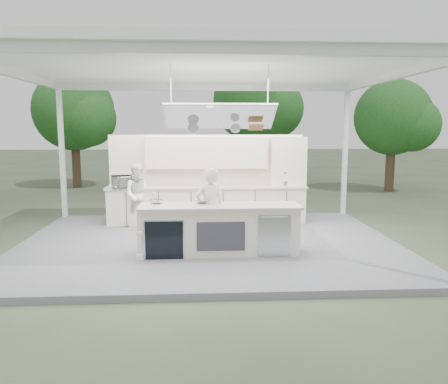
{
  "coord_description": "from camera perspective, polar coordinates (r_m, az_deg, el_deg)",
  "views": [
    {
      "loc": [
        -0.19,
        -9.15,
        2.53
      ],
      "look_at": [
        0.35,
        0.4,
        1.13
      ],
      "focal_mm": 35.0,
      "sensor_mm": 36.0,
      "label": 1
    }
  ],
  "objects": [
    {
      "name": "back_wall_unit",
      "position": [
        11.32,
        -0.03,
        3.46
      ],
      "size": [
        5.05,
        0.48,
        2.25
      ],
      "color": "#EFE4CB",
      "rests_on": "stage_deck"
    },
    {
      "name": "tree_cluster",
      "position": [
        18.94,
        -3.22,
        10.57
      ],
      "size": [
        19.55,
        9.4,
        5.85
      ],
      "color": "#4C3926",
      "rests_on": "ground"
    },
    {
      "name": "toaster_oven",
      "position": [
        11.09,
        -13.02,
        1.32
      ],
      "size": [
        0.64,
        0.52,
        0.3
      ],
      "primitive_type": "imported",
      "rotation": [
        0.0,
        0.0,
        0.3
      ],
      "color": "silver",
      "rests_on": "back_counter"
    },
    {
      "name": "stage_deck",
      "position": [
        9.48,
        -2.01,
        -6.8
      ],
      "size": [
        8.0,
        6.0,
        0.12
      ],
      "primitive_type": "cube",
      "color": "slate",
      "rests_on": "ground"
    },
    {
      "name": "head_chef",
      "position": [
        8.63,
        -1.82,
        -2.28
      ],
      "size": [
        0.68,
        0.52,
        1.65
      ],
      "primitive_type": "imported",
      "rotation": [
        0.0,
        0.0,
        3.37
      ],
      "color": "white",
      "rests_on": "stage_deck"
    },
    {
      "name": "bowl_small",
      "position": [
        8.66,
        -8.82,
        -1.23
      ],
      "size": [
        0.29,
        0.29,
        0.08
      ],
      "primitive_type": "imported",
      "rotation": [
        0.0,
        0.0,
        -0.13
      ],
      "color": "silver",
      "rests_on": "demo_island"
    },
    {
      "name": "demo_island",
      "position": [
        8.47,
        -0.68,
        -4.89
      ],
      "size": [
        3.1,
        0.79,
        0.95
      ],
      "color": "#EFE4CB",
      "rests_on": "stage_deck"
    },
    {
      "name": "bowl_large",
      "position": [
        8.62,
        -2.76,
        -1.19
      ],
      "size": [
        0.41,
        0.41,
        0.08
      ],
      "primitive_type": "imported",
      "rotation": [
        0.0,
        0.0,
        0.35
      ],
      "color": "#B7B9BF",
      "rests_on": "demo_island"
    },
    {
      "name": "tent",
      "position": [
        9.22,
        -2.11,
        15.66
      ],
      "size": [
        8.2,
        6.2,
        3.86
      ],
      "color": "white",
      "rests_on": "ground"
    },
    {
      "name": "sous_chef",
      "position": [
        10.93,
        -11.01,
        -0.42
      ],
      "size": [
        0.82,
        0.67,
        1.56
      ],
      "primitive_type": "imported",
      "rotation": [
        0.0,
        0.0,
        0.1
      ],
      "color": "white",
      "rests_on": "stage_deck"
    },
    {
      "name": "back_counter",
      "position": [
        11.22,
        -2.23,
        -1.62
      ],
      "size": [
        5.08,
        0.72,
        0.95
      ],
      "color": "#EFE4CB",
      "rests_on": "stage_deck"
    },
    {
      "name": "ground",
      "position": [
        9.5,
        -2.0,
        -7.15
      ],
      "size": [
        90.0,
        90.0,
        0.0
      ],
      "primitive_type": "plane",
      "color": "#4C593D",
      "rests_on": "ground"
    }
  ]
}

